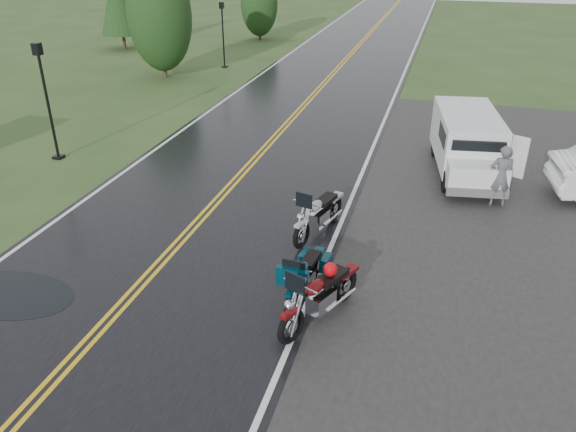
# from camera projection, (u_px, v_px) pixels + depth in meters

# --- Properties ---
(ground) EXTENTS (120.00, 120.00, 0.00)m
(ground) POSITION_uv_depth(u_px,v_px,m) (149.00, 277.00, 13.02)
(ground) COLOR #2D471E
(ground) RESTS_ON ground
(road) EXTENTS (8.00, 100.00, 0.04)m
(road) POSITION_uv_depth(u_px,v_px,m) (274.00, 138.00, 21.57)
(road) COLOR black
(road) RESTS_ON ground
(motorcycle_red) EXTENTS (1.84, 2.65, 1.48)m
(motorcycle_red) POSITION_uv_depth(u_px,v_px,m) (291.00, 314.00, 10.58)
(motorcycle_red) COLOR #5E0A0D
(motorcycle_red) RESTS_ON ground
(motorcycle_teal) EXTENTS (1.00, 2.23, 1.28)m
(motorcycle_teal) POSITION_uv_depth(u_px,v_px,m) (292.00, 292.00, 11.37)
(motorcycle_teal) COLOR #052D3A
(motorcycle_teal) RESTS_ON ground
(motorcycle_silver) EXTENTS (1.50, 2.58, 1.44)m
(motorcycle_silver) POSITION_uv_depth(u_px,v_px,m) (301.00, 225.00, 13.80)
(motorcycle_silver) COLOR #A7AAAF
(motorcycle_silver) RESTS_ON ground
(van_white) EXTENTS (2.61, 5.28, 1.99)m
(van_white) POSITION_uv_depth(u_px,v_px,m) (449.00, 162.00, 16.74)
(van_white) COLOR silver
(van_white) RESTS_ON ground
(person_at_van) EXTENTS (0.72, 0.53, 1.82)m
(person_at_van) POSITION_uv_depth(u_px,v_px,m) (501.00, 177.00, 15.96)
(person_at_van) COLOR #4F5055
(person_at_van) RESTS_ON ground
(lamp_post_near_left) EXTENTS (0.34, 0.34, 4.00)m
(lamp_post_near_left) POSITION_uv_depth(u_px,v_px,m) (48.00, 103.00, 18.85)
(lamp_post_near_left) COLOR black
(lamp_post_near_left) RESTS_ON ground
(lamp_post_far_left) EXTENTS (0.31, 0.31, 3.63)m
(lamp_post_far_left) POSITION_uv_depth(u_px,v_px,m) (223.00, 35.00, 31.84)
(lamp_post_far_left) COLOR black
(lamp_post_far_left) RESTS_ON ground
(tree_left_mid) EXTENTS (3.35, 3.35, 5.23)m
(tree_left_mid) POSITION_uv_depth(u_px,v_px,m) (161.00, 27.00, 29.26)
(tree_left_mid) COLOR #1E3D19
(tree_left_mid) RESTS_ON ground
(tree_left_far) EXTENTS (2.61, 2.61, 4.01)m
(tree_left_far) POSITION_uv_depth(u_px,v_px,m) (259.00, 11.00, 39.71)
(tree_left_far) COLOR #1E3D19
(tree_left_far) RESTS_ON ground
(pine_left_far) EXTENTS (2.68, 2.68, 5.58)m
(pine_left_far) POSITION_uv_depth(u_px,v_px,m) (119.00, 5.00, 36.34)
(pine_left_far) COLOR #1E3D19
(pine_left_far) RESTS_ON ground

